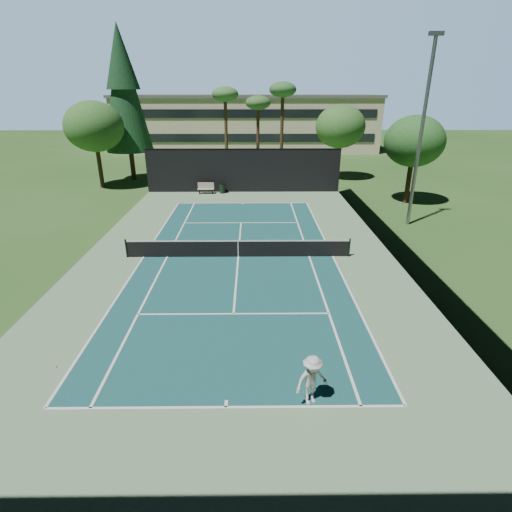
{
  "coord_description": "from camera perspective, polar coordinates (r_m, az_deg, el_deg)",
  "views": [
    {
      "loc": [
        0.83,
        -21.31,
        8.91
      ],
      "look_at": [
        1.0,
        -3.0,
        1.3
      ],
      "focal_mm": 28.0,
      "sensor_mm": 36.0,
      "label": 1
    }
  ],
  "objects": [
    {
      "name": "campus_building",
      "position": [
        67.45,
        -1.32,
        18.57
      ],
      "size": [
        40.5,
        12.5,
        8.3
      ],
      "color": "beige",
      "rests_on": "ground"
    },
    {
      "name": "palm_c",
      "position": [
        44.42,
        3.83,
        22.14
      ],
      "size": [
        2.8,
        2.8,
        9.77
      ],
      "color": "#432F1C",
      "rests_on": "ground"
    },
    {
      "name": "court_lines",
      "position": [
        23.1,
        -2.55,
        -0.08
      ],
      "size": [
        11.07,
        23.87,
        0.01
      ],
      "color": "white",
      "rests_on": "ground"
    },
    {
      "name": "park_bench",
      "position": [
        37.88,
        -7.17,
        9.65
      ],
      "size": [
        1.5,
        0.45,
        1.02
      ],
      "color": "#B8AC98",
      "rests_on": "ground"
    },
    {
      "name": "palm_b",
      "position": [
        47.34,
        0.29,
        20.7
      ],
      "size": [
        2.8,
        2.8,
        8.42
      ],
      "color": "#482F1E",
      "rests_on": "ground"
    },
    {
      "name": "decid_tree_a",
      "position": [
        44.4,
        11.95,
        17.62
      ],
      "size": [
        5.12,
        5.12,
        7.62
      ],
      "color": "#442F1D",
      "rests_on": "ground"
    },
    {
      "name": "decid_tree_b",
      "position": [
        36.02,
        21.68,
        14.96
      ],
      "size": [
        4.8,
        4.8,
        7.14
      ],
      "color": "#3F271B",
      "rests_on": "ground"
    },
    {
      "name": "trash_bin",
      "position": [
        37.88,
        -4.83,
        9.64
      ],
      "size": [
        0.56,
        0.56,
        0.95
      ],
      "color": "black",
      "rests_on": "ground"
    },
    {
      "name": "apron_slab",
      "position": [
        23.11,
        -2.55,
        -0.12
      ],
      "size": [
        18.0,
        32.0,
        0.01
      ],
      "primitive_type": "cube",
      "color": "#688C62",
      "rests_on": "ground"
    },
    {
      "name": "tennis_ball_d",
      "position": [
        25.39,
        -9.12,
        1.81
      ],
      "size": [
        0.07,
        0.07,
        0.07
      ],
      "primitive_type": "sphere",
      "color": "#D6F337",
      "rests_on": "ground"
    },
    {
      "name": "tennis_ball_b",
      "position": [
        25.24,
        -10.9,
        1.57
      ],
      "size": [
        0.08,
        0.08,
        0.08
      ],
      "primitive_type": "sphere",
      "color": "#ACCC2E",
      "rests_on": "ground"
    },
    {
      "name": "tennis_ball_a",
      "position": [
        15.99,
        -26.68,
        -13.93
      ],
      "size": [
        0.07,
        0.07,
        0.07
      ],
      "primitive_type": "sphere",
      "color": "#C2CF2F",
      "rests_on": "ground"
    },
    {
      "name": "ground",
      "position": [
        23.11,
        -2.55,
        -0.13
      ],
      "size": [
        160.0,
        160.0,
        0.0
      ],
      "primitive_type": "plane",
      "color": "#2A521E",
      "rests_on": "ground"
    },
    {
      "name": "tennis_net",
      "position": [
        22.9,
        -2.58,
        1.16
      ],
      "size": [
        12.9,
        0.1,
        1.1
      ],
      "color": "black",
      "rests_on": "ground"
    },
    {
      "name": "light_pole",
      "position": [
        29.61,
        22.57,
        16.2
      ],
      "size": [
        0.9,
        0.25,
        12.22
      ],
      "color": "gray",
      "rests_on": "ground"
    },
    {
      "name": "palm_a",
      "position": [
        45.4,
        -4.43,
        21.61
      ],
      "size": [
        2.8,
        2.8,
        9.32
      ],
      "color": "#4A3620",
      "rests_on": "ground"
    },
    {
      "name": "player",
      "position": [
        12.7,
        7.99,
        -17.15
      ],
      "size": [
        1.24,
        1.01,
        1.68
      ],
      "primitive_type": "imported",
      "rotation": [
        0.0,
        0.0,
        0.42
      ],
      "color": "silver",
      "rests_on": "ground"
    },
    {
      "name": "pine_tree",
      "position": [
        45.17,
        -18.47,
        22.34
      ],
      "size": [
        4.8,
        4.8,
        15.0
      ],
      "color": "#462F1E",
      "rests_on": "ground"
    },
    {
      "name": "fence",
      "position": [
        22.47,
        -2.63,
        4.66
      ],
      "size": [
        18.04,
        32.05,
        4.03
      ],
      "color": "black",
      "rests_on": "ground"
    },
    {
      "name": "tennis_ball_c",
      "position": [
        25.22,
        2.99,
        1.95
      ],
      "size": [
        0.08,
        0.08,
        0.08
      ],
      "primitive_type": "sphere",
      "color": "yellow",
      "rests_on": "ground"
    },
    {
      "name": "court_surface",
      "position": [
        23.1,
        -2.55,
        -0.1
      ],
      "size": [
        10.97,
        23.77,
        0.01
      ],
      "primitive_type": "cube",
      "color": "#184E4E",
      "rests_on": "ground"
    },
    {
      "name": "decid_tree_c",
      "position": [
        42.13,
        -22.13,
        16.73
      ],
      "size": [
        5.44,
        5.44,
        8.09
      ],
      "color": "#44311D",
      "rests_on": "ground"
    }
  ]
}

